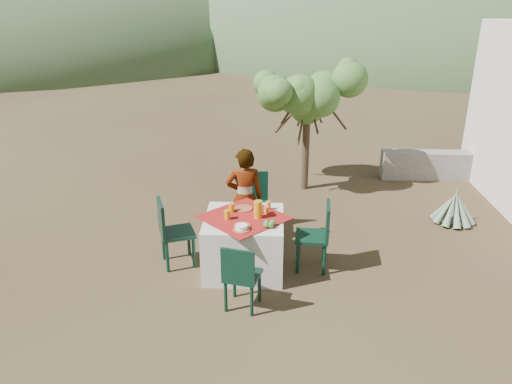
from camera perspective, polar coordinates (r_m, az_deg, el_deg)
ground at (r=7.02m, az=0.42°, el=-7.66°), size 160.00×160.00×0.00m
table at (r=6.62m, az=-1.37°, el=-5.87°), size 1.30×1.30×0.76m
chair_far at (r=7.57m, az=-0.31°, el=-0.91°), size 0.44×0.44×0.95m
chair_near at (r=5.76m, az=-1.77°, el=-9.44°), size 0.47×0.47×0.84m
chair_left at (r=6.74m, az=-9.69°, el=-4.27°), size 0.56×0.56×0.95m
chair_right at (r=6.62m, az=7.12°, el=-4.68°), size 0.46×0.46×0.93m
person at (r=7.13m, az=-1.31°, el=-0.64°), size 0.57×0.41×1.46m
shrub_tree at (r=9.10m, az=6.30°, el=10.32°), size 1.78×1.75×2.10m
agave at (r=8.59m, az=21.71°, el=-1.74°), size 0.68×0.69×0.73m
stone_wall at (r=10.58m, az=21.08°, el=2.85°), size 2.60×0.35×0.55m
hill_near_left at (r=40.59m, az=-25.04°, el=15.06°), size 40.00×40.00×16.00m
hill_near_right at (r=43.86m, az=18.92°, el=16.26°), size 48.00×48.00×20.00m
hill_far_center at (r=58.36m, az=-1.68°, el=18.50°), size 60.00×60.00×24.00m
plate_far at (r=6.68m, az=-1.46°, el=-1.88°), size 0.25×0.25×0.01m
plate_near at (r=6.20m, az=-1.58°, el=-3.85°), size 0.21×0.21×0.01m
glass_far at (r=6.58m, az=-2.82°, el=-1.81°), size 0.07×0.07×0.12m
glass_near at (r=6.37m, az=-3.29°, el=-2.60°), size 0.08×0.08×0.12m
juice_pitcher at (r=6.39m, az=0.24°, el=-1.99°), size 0.10×0.10×0.23m
bowl_plate at (r=6.11m, az=-1.64°, el=-4.29°), size 0.22×0.22×0.01m
white_bowl at (r=6.09m, az=-1.65°, el=-4.02°), size 0.15×0.15×0.05m
jar_left at (r=6.53m, az=1.22°, el=-2.08°), size 0.06×0.06×0.10m
jar_right at (r=6.67m, az=1.44°, el=-1.51°), size 0.07×0.07×0.10m
napkin_holder at (r=6.53m, az=0.07°, el=-2.16°), size 0.07×0.05×0.08m
fruit_cluster at (r=6.18m, az=1.50°, el=-3.65°), size 0.15×0.14×0.08m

